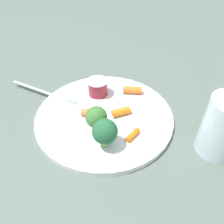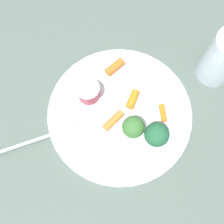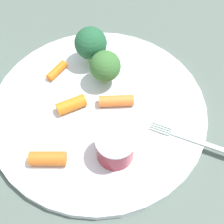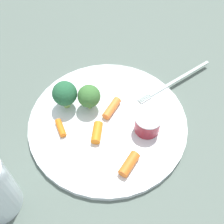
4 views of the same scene
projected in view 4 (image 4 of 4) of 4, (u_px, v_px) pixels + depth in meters
ground_plane at (108, 124)px, 0.57m from camera, size 2.40×2.40×0.00m
plate at (108, 123)px, 0.57m from camera, size 0.30×0.30×0.01m
sauce_cup at (148, 123)px, 0.53m from camera, size 0.05×0.05×0.04m
broccoli_floret_0 at (89, 96)px, 0.55m from camera, size 0.04×0.04×0.06m
broccoli_floret_1 at (65, 94)px, 0.55m from camera, size 0.05×0.05×0.06m
carrot_stick_0 at (112, 108)px, 0.57m from camera, size 0.02×0.05×0.02m
carrot_stick_1 at (129, 164)px, 0.50m from camera, size 0.02×0.05×0.02m
carrot_stick_2 at (61, 128)px, 0.54m from camera, size 0.04×0.03×0.01m
carrot_stick_3 at (99, 133)px, 0.53m from camera, size 0.03×0.04×0.02m
fork at (174, 82)px, 0.62m from camera, size 0.09×0.18×0.00m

